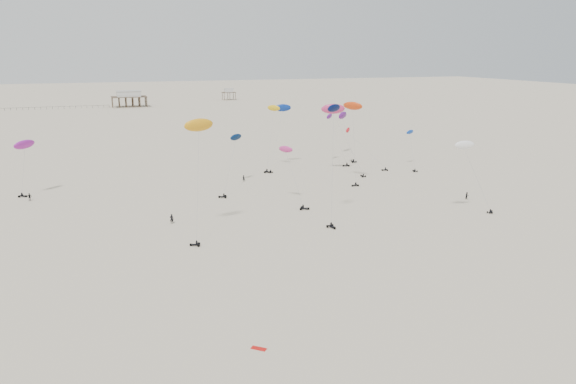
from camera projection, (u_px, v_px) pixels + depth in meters
name	position (u px, v px, depth m)	size (l,w,h in m)	color
ground_plane	(188.00, 142.00, 211.11)	(900.00, 900.00, 0.00)	beige
pavilion_main	(129.00, 100.00, 343.84)	(21.00, 13.00, 9.80)	brown
pavilion_small	(229.00, 95.00, 394.26)	(9.00, 7.00, 8.00)	brown
pier_fence	(38.00, 108.00, 327.72)	(80.20, 0.20, 1.50)	black
rig_0	(411.00, 144.00, 163.22)	(5.84, 11.19, 13.00)	black
rig_1	(232.00, 153.00, 138.79)	(10.17, 16.39, 18.55)	black
rig_2	(333.00, 154.00, 108.13)	(5.24, 7.98, 23.39)	black
rig_3	(272.00, 129.00, 158.42)	(6.87, 8.54, 18.51)	black
rig_4	(469.00, 158.00, 114.99)	(9.68, 3.99, 15.74)	black
rig_5	(24.00, 151.00, 130.12)	(5.85, 5.81, 13.56)	black
rig_6	(294.00, 174.00, 122.68)	(4.35, 10.51, 13.40)	black
rig_7	(344.00, 122.00, 181.16)	(6.47, 18.24, 18.40)	black
rig_8	(335.00, 133.00, 167.59)	(5.48, 9.82, 15.41)	black
rig_9	(353.00, 117.00, 140.80)	(5.08, 7.59, 21.17)	black
rig_10	(359.00, 142.00, 164.99)	(8.54, 14.97, 16.47)	black
rig_11	(335.00, 113.00, 152.42)	(10.21, 10.15, 20.13)	black
rig_12	(281.00, 115.00, 162.56)	(9.94, 10.83, 19.46)	black
rig_13	(198.00, 138.00, 100.37)	(6.77, 9.76, 21.72)	black
spectator_0	(172.00, 224.00, 110.96)	(0.84, 0.58, 2.31)	black
spectator_1	(467.00, 199.00, 129.16)	(0.96, 0.56, 1.96)	black
spectator_2	(30.00, 201.00, 127.87)	(1.24, 0.67, 2.11)	black
spectator_3	(244.00, 181.00, 146.95)	(0.71, 0.49, 1.96)	black
grounded_kite_b	(259.00, 349.00, 64.21)	(1.80, 0.70, 0.07)	red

